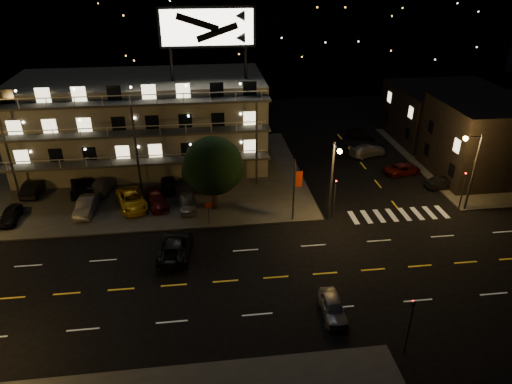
{
  "coord_description": "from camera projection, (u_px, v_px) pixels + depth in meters",
  "views": [
    {
      "loc": [
        -3.13,
        -28.51,
        22.71
      ],
      "look_at": [
        1.4,
        8.0,
        3.54
      ],
      "focal_mm": 32.0,
      "sensor_mm": 36.0,
      "label": 1
    }
  ],
  "objects": [
    {
      "name": "signal_sw",
      "position": [
        410.0,
        321.0,
        28.25
      ],
      "size": [
        0.2,
        0.27,
        4.6
      ],
      "color": "#2D2D30",
      "rests_on": "ground"
    },
    {
      "name": "lot_car_3",
      "position": [
        157.0,
        200.0,
        45.89
      ],
      "size": [
        2.91,
        4.7,
        1.27
      ],
      "primitive_type": "imported",
      "rotation": [
        0.0,
        0.0,
        0.28
      ],
      "color": "#57100C",
      "rests_on": "curb_nw"
    },
    {
      "name": "ground",
      "position": [
        251.0,
        279.0,
        35.93
      ],
      "size": [
        140.0,
        140.0,
        0.0
      ],
      "primitive_type": "plane",
      "color": "black",
      "rests_on": "ground"
    },
    {
      "name": "lot_car_1",
      "position": [
        86.0,
        206.0,
        44.64
      ],
      "size": [
        1.85,
        4.5,
        1.45
      ],
      "primitive_type": "imported",
      "rotation": [
        0.0,
        0.0,
        -0.07
      ],
      "color": "gray",
      "rests_on": "curb_nw"
    },
    {
      "name": "lot_car_9",
      "position": [
        208.0,
        181.0,
        49.6
      ],
      "size": [
        2.43,
        4.7,
        1.48
      ],
      "primitive_type": "imported",
      "rotation": [
        0.0,
        0.0,
        2.94
      ],
      "color": "#57100C",
      "rests_on": "curb_nw"
    },
    {
      "name": "lot_car_7",
      "position": [
        104.0,
        184.0,
        48.97
      ],
      "size": [
        2.94,
        5.29,
        1.45
      ],
      "primitive_type": "imported",
      "rotation": [
        0.0,
        0.0,
        2.95
      ],
      "color": "gray",
      "rests_on": "curb_nw"
    },
    {
      "name": "lot_car_2",
      "position": [
        132.0,
        200.0,
        45.67
      ],
      "size": [
        4.0,
        5.84,
        1.48
      ],
      "primitive_type": "imported",
      "rotation": [
        0.0,
        0.0,
        0.32
      ],
      "color": "yellow",
      "rests_on": "curb_nw"
    },
    {
      "name": "tree",
      "position": [
        213.0,
        167.0,
        43.7
      ],
      "size": [
        5.96,
        5.74,
        7.5
      ],
      "color": "black",
      "rests_on": "curb_nw"
    },
    {
      "name": "lot_car_8",
      "position": [
        168.0,
        184.0,
        49.13
      ],
      "size": [
        1.9,
        4.03,
        1.33
      ],
      "primitive_type": "imported",
      "rotation": [
        0.0,
        0.0,
        3.23
      ],
      "color": "black",
      "rests_on": "curb_nw"
    },
    {
      "name": "side_car_3",
      "position": [
        361.0,
        134.0,
        63.2
      ],
      "size": [
        4.45,
        3.22,
        1.41
      ],
      "primitive_type": "imported",
      "rotation": [
        0.0,
        0.0,
        1.15
      ],
      "color": "black",
      "rests_on": "ground"
    },
    {
      "name": "lot_car_4",
      "position": [
        188.0,
        203.0,
        45.21
      ],
      "size": [
        1.76,
        4.0,
        1.34
      ],
      "primitive_type": "imported",
      "rotation": [
        0.0,
        0.0,
        0.04
      ],
      "color": "gray",
      "rests_on": "curb_nw"
    },
    {
      "name": "hill_backdrop",
      "position": [
        182.0,
        18.0,
        90.47
      ],
      "size": [
        120.0,
        25.0,
        24.0
      ],
      "color": "black",
      "rests_on": "ground"
    },
    {
      "name": "curb_ne",
      "position": [
        472.0,
        159.0,
        56.77
      ],
      "size": [
        16.0,
        24.0,
        0.15
      ],
      "primitive_type": "cube",
      "color": "#3A3A38",
      "rests_on": "ground"
    },
    {
      "name": "lot_car_6",
      "position": [
        83.0,
        185.0,
        48.67
      ],
      "size": [
        3.69,
        5.94,
        1.53
      ],
      "primitive_type": "imported",
      "rotation": [
        0.0,
        0.0,
        3.36
      ],
      "color": "black",
      "rests_on": "curb_nw"
    },
    {
      "name": "lot_car_5",
      "position": [
        34.0,
        187.0,
        48.22
      ],
      "size": [
        1.82,
        4.68,
        1.52
      ],
      "primitive_type": "imported",
      "rotation": [
        0.0,
        0.0,
        3.1
      ],
      "color": "black",
      "rests_on": "curb_nw"
    },
    {
      "name": "streetlight_ne",
      "position": [
        472.0,
        165.0,
        43.36
      ],
      "size": [
        1.92,
        0.44,
        8.0
      ],
      "color": "#2D2D30",
      "rests_on": "ground"
    },
    {
      "name": "curb_nw",
      "position": [
        109.0,
        178.0,
        51.97
      ],
      "size": [
        44.0,
        24.0,
        0.15
      ],
      "primitive_type": "cube",
      "color": "#3A3A38",
      "rests_on": "ground"
    },
    {
      "name": "road_car_east",
      "position": [
        333.0,
        307.0,
        32.13
      ],
      "size": [
        1.7,
        3.93,
        1.32
      ],
      "primitive_type": "imported",
      "rotation": [
        0.0,
        0.0,
        -0.04
      ],
      "color": "gray",
      "rests_on": "ground"
    },
    {
      "name": "stop_sign",
      "position": [
        208.0,
        209.0,
        42.35
      ],
      "size": [
        0.91,
        0.11,
        2.61
      ],
      "color": "#2D2D30",
      "rests_on": "ground"
    },
    {
      "name": "side_car_0",
      "position": [
        444.0,
        183.0,
        49.58
      ],
      "size": [
        3.88,
        1.44,
        1.27
      ],
      "primitive_type": "imported",
      "rotation": [
        0.0,
        0.0,
        1.55
      ],
      "color": "black",
      "rests_on": "ground"
    },
    {
      "name": "motel",
      "position": [
        143.0,
        122.0,
        53.39
      ],
      "size": [
        28.0,
        13.8,
        18.1
      ],
      "color": "gray",
      "rests_on": "ground"
    },
    {
      "name": "signal_ne",
      "position": [
        464.0,
        186.0,
        44.63
      ],
      "size": [
        0.27,
        0.2,
        4.6
      ],
      "color": "#2D2D30",
      "rests_on": "ground"
    },
    {
      "name": "side_car_2",
      "position": [
        368.0,
        150.0,
        57.78
      ],
      "size": [
        5.27,
        3.29,
        1.42
      ],
      "primitive_type": "imported",
      "rotation": [
        0.0,
        0.0,
        1.86
      ],
      "color": "gray",
      "rests_on": "ground"
    },
    {
      "name": "side_bldg_back",
      "position": [
        445.0,
        113.0,
        62.23
      ],
      "size": [
        14.06,
        12.0,
        7.0
      ],
      "color": "black",
      "rests_on": "ground"
    },
    {
      "name": "side_bldg_front",
      "position": [
        499.0,
        139.0,
        51.32
      ],
      "size": [
        14.06,
        10.0,
        8.5
      ],
      "color": "black",
      "rests_on": "ground"
    },
    {
      "name": "lot_car_0",
      "position": [
        10.0,
        215.0,
        43.21
      ],
      "size": [
        1.64,
        3.79,
        1.27
      ],
      "primitive_type": "imported",
      "rotation": [
        0.0,
        0.0,
        0.04
      ],
      "color": "black",
      "rests_on": "curb_nw"
    },
    {
      "name": "signal_nw",
      "position": [
        335.0,
        194.0,
        43.2
      ],
      "size": [
        0.2,
        0.27,
        4.6
      ],
      "color": "#2D2D30",
      "rests_on": "ground"
    },
    {
      "name": "streetlight_nc",
      "position": [
        333.0,
        174.0,
        41.55
      ],
      "size": [
        0.44,
        1.92,
        8.0
      ],
      "color": "#2D2D30",
      "rests_on": "ground"
    },
    {
      "name": "road_car_west",
      "position": [
        175.0,
        247.0,
        38.59
      ],
      "size": [
        3.18,
        5.77,
        1.53
      ],
      "primitive_type": "imported",
      "rotation": [
        0.0,
        0.0,
        3.02
      ],
      "color": "black",
      "rests_on": "ground"
    },
    {
      "name": "banner_north",
      "position": [
        295.0,
        189.0,
        42.29
      ],
      "size": [
        0.83,
        0.16,
        6.4
      ],
      "color": "#2D2D30",
      "rests_on": "ground"
    },
    {
      "name": "side_car_1",
      "position": [
        403.0,
        169.0,
        52.95
      ],
      "size": [
        4.81,
        3.2,
        1.23
      ],
      "primitive_type": "imported",
      "rotation": [
        0.0,
        0.0,
        1.86
      ],
      "color": "#57100C",
      "rests_on": "ground"
    }
  ]
}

